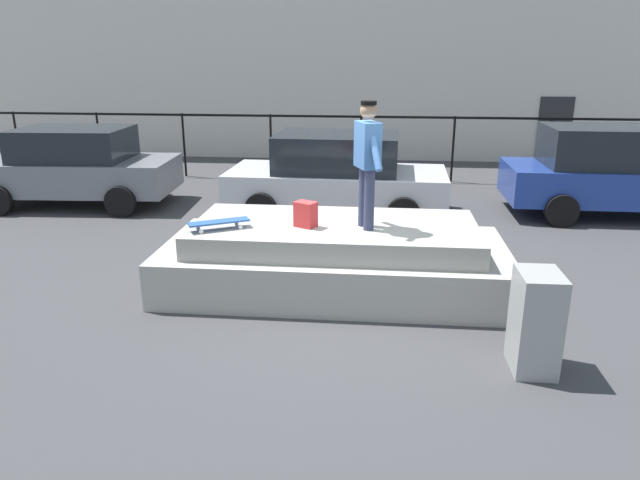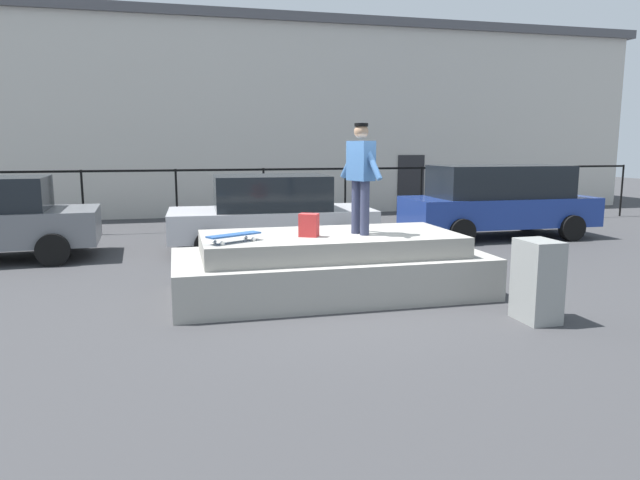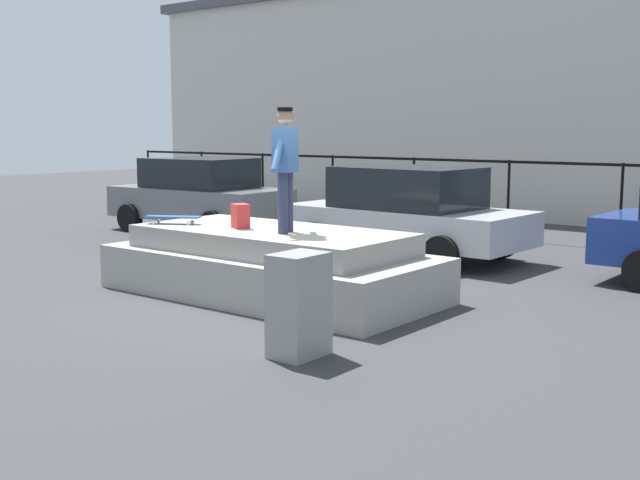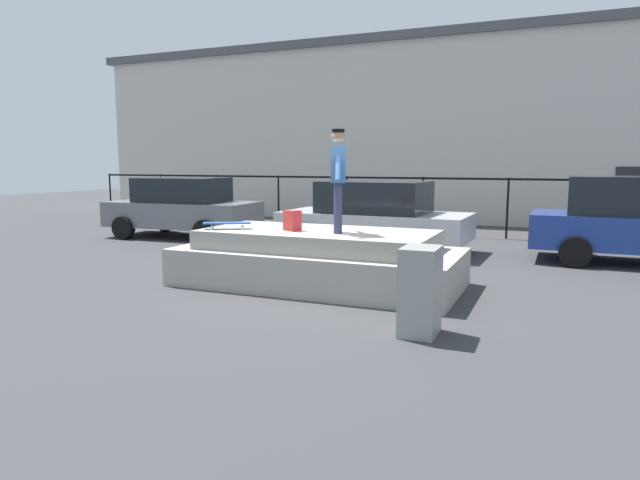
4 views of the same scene
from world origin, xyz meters
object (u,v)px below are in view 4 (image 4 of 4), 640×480
at_px(skateboarder, 338,173).
at_px(car_silver_sedan_mid, 374,215).
at_px(utility_box, 420,291).
at_px(car_grey_sedan_near, 183,207).
at_px(skateboard, 227,223).
at_px(backpack, 292,220).

xyz_separation_m(skateboarder, car_silver_sedan_mid, (-0.71, 4.24, -1.09)).
xyz_separation_m(car_silver_sedan_mid, utility_box, (2.56, -6.17, -0.31)).
height_order(car_grey_sedan_near, utility_box, car_grey_sedan_near).
relative_size(car_grey_sedan_near, car_silver_sedan_mid, 0.95).
xyz_separation_m(skateboard, backpack, (1.16, 0.25, 0.07)).
height_order(skateboarder, car_silver_sedan_mid, skateboarder).
bearing_deg(skateboard, backpack, 12.43).
height_order(backpack, utility_box, backpack).
relative_size(car_silver_sedan_mid, utility_box, 4.15).
distance_m(skateboard, car_silver_sedan_mid, 4.71).
height_order(skateboarder, utility_box, skateboarder).
xyz_separation_m(skateboard, car_silver_sedan_mid, (1.28, 4.53, -0.20)).
height_order(skateboard, car_silver_sedan_mid, car_silver_sedan_mid).
bearing_deg(car_grey_sedan_near, car_silver_sedan_mid, -2.13).
relative_size(skateboard, utility_box, 0.75).
bearing_deg(backpack, car_grey_sedan_near, 169.59).
bearing_deg(utility_box, car_grey_sedan_near, 141.91).
xyz_separation_m(car_grey_sedan_near, utility_box, (8.36, -6.38, -0.32)).
bearing_deg(skateboarder, car_silver_sedan_mid, 99.50).
distance_m(skateboarder, car_grey_sedan_near, 7.95).
bearing_deg(backpack, skateboard, -139.64).
height_order(backpack, car_silver_sedan_mid, car_silver_sedan_mid).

